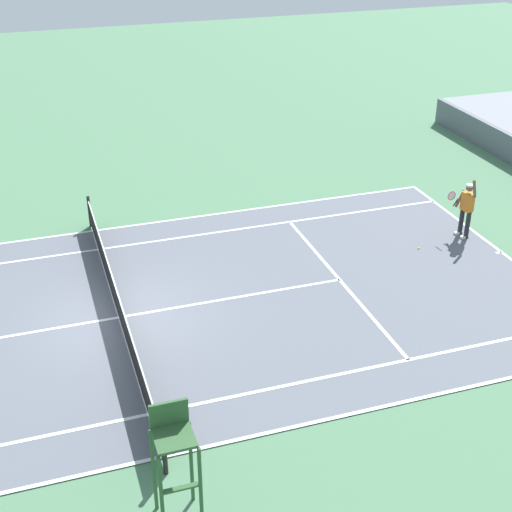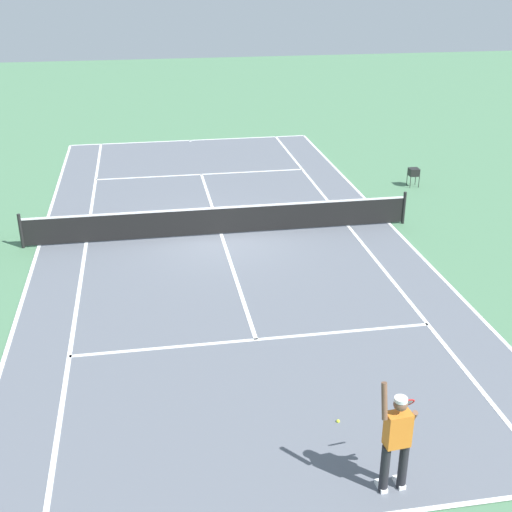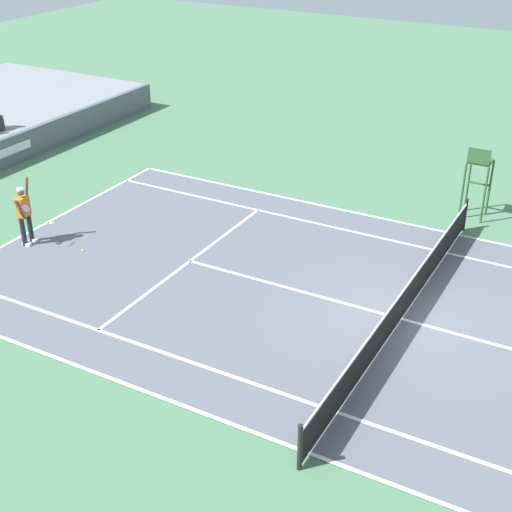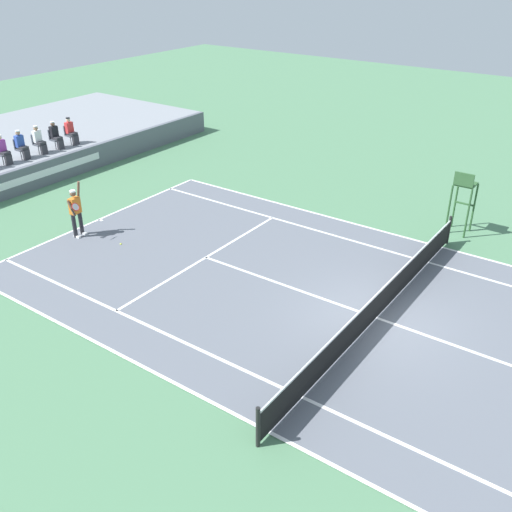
{
  "view_description": "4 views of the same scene",
  "coord_description": "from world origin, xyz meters",
  "px_view_note": "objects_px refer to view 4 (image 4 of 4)",
  "views": [
    {
      "loc": [
        16.77,
        -1.69,
        10.69
      ],
      "look_at": [
        -0.42,
        3.98,
        1.0
      ],
      "focal_mm": 51.54,
      "sensor_mm": 36.0,
      "label": 1
    },
    {
      "loc": [
        2.23,
        19.36,
        7.95
      ],
      "look_at": [
        -0.42,
        3.98,
        1.0
      ],
      "focal_mm": 47.34,
      "sensor_mm": 36.0,
      "label": 2
    },
    {
      "loc": [
        -15.35,
        -4.25,
        10.04
      ],
      "look_at": [
        -0.42,
        3.98,
        1.0
      ],
      "focal_mm": 50.99,
      "sensor_mm": 36.0,
      "label": 3
    },
    {
      "loc": [
        -13.28,
        -5.17,
        9.37
      ],
      "look_at": [
        -0.42,
        3.98,
        1.0
      ],
      "focal_mm": 40.35,
      "sensor_mm": 36.0,
      "label": 4
    }
  ],
  "objects_px": {
    "spectator_seated_1": "(3,150)",
    "tennis_player": "(76,211)",
    "umpire_chair": "(463,194)",
    "spectator_seated_2": "(21,145)",
    "spectator_seated_3": "(39,140)",
    "tennis_ball": "(121,244)",
    "spectator_seated_4": "(56,136)",
    "spectator_seated_5": "(71,131)"
  },
  "relations": [
    {
      "from": "spectator_seated_2",
      "to": "spectator_seated_4",
      "type": "height_order",
      "value": "same"
    },
    {
      "from": "spectator_seated_3",
      "to": "umpire_chair",
      "type": "distance_m",
      "value": 18.59
    },
    {
      "from": "spectator_seated_1",
      "to": "umpire_chair",
      "type": "relative_size",
      "value": 0.52
    },
    {
      "from": "spectator_seated_2",
      "to": "spectator_seated_5",
      "type": "xyz_separation_m",
      "value": [
        2.73,
        0.0,
        0.0
      ]
    },
    {
      "from": "umpire_chair",
      "to": "spectator_seated_1",
      "type": "bearing_deg",
      "value": 111.26
    },
    {
      "from": "spectator_seated_1",
      "to": "spectator_seated_2",
      "type": "distance_m",
      "value": 0.9
    },
    {
      "from": "tennis_player",
      "to": "umpire_chair",
      "type": "xyz_separation_m",
      "value": [
        8.44,
        -11.36,
        0.56
      ]
    },
    {
      "from": "spectator_seated_1",
      "to": "tennis_player",
      "type": "distance_m",
      "value": 6.72
    },
    {
      "from": "spectator_seated_2",
      "to": "umpire_chair",
      "type": "distance_m",
      "value": 18.87
    },
    {
      "from": "spectator_seated_3",
      "to": "spectator_seated_5",
      "type": "distance_m",
      "value": 1.81
    },
    {
      "from": "spectator_seated_5",
      "to": "spectator_seated_1",
      "type": "bearing_deg",
      "value": 180.0
    },
    {
      "from": "spectator_seated_3",
      "to": "spectator_seated_4",
      "type": "relative_size",
      "value": 1.0
    },
    {
      "from": "spectator_seated_5",
      "to": "spectator_seated_2",
      "type": "bearing_deg",
      "value": 180.0
    },
    {
      "from": "spectator_seated_1",
      "to": "tennis_player",
      "type": "relative_size",
      "value": 0.61
    },
    {
      "from": "spectator_seated_2",
      "to": "tennis_ball",
      "type": "relative_size",
      "value": 18.6
    },
    {
      "from": "umpire_chair",
      "to": "spectator_seated_5",
      "type": "bearing_deg",
      "value": 100.52
    },
    {
      "from": "tennis_ball",
      "to": "spectator_seated_4",
      "type": "bearing_deg",
      "value": 65.12
    },
    {
      "from": "umpire_chair",
      "to": "tennis_player",
      "type": "bearing_deg",
      "value": 126.62
    },
    {
      "from": "spectator_seated_4",
      "to": "umpire_chair",
      "type": "height_order",
      "value": "umpire_chair"
    },
    {
      "from": "spectator_seated_5",
      "to": "umpire_chair",
      "type": "distance_m",
      "value": 18.17
    },
    {
      "from": "spectator_seated_3",
      "to": "tennis_player",
      "type": "xyz_separation_m",
      "value": [
        -3.31,
        -6.51,
        -0.74
      ]
    },
    {
      "from": "spectator_seated_1",
      "to": "umpire_chair",
      "type": "height_order",
      "value": "umpire_chair"
    },
    {
      "from": "spectator_seated_1",
      "to": "spectator_seated_3",
      "type": "height_order",
      "value": "same"
    },
    {
      "from": "umpire_chair",
      "to": "tennis_ball",
      "type": "bearing_deg",
      "value": 130.13
    },
    {
      "from": "tennis_ball",
      "to": "umpire_chair",
      "type": "bearing_deg",
      "value": -49.87
    },
    {
      "from": "tennis_player",
      "to": "umpire_chair",
      "type": "relative_size",
      "value": 0.85
    },
    {
      "from": "spectator_seated_1",
      "to": "spectator_seated_3",
      "type": "distance_m",
      "value": 1.83
    },
    {
      "from": "spectator_seated_3",
      "to": "tennis_player",
      "type": "distance_m",
      "value": 7.34
    },
    {
      "from": "spectator_seated_3",
      "to": "spectator_seated_4",
      "type": "xyz_separation_m",
      "value": [
        0.93,
        0.0,
        0.0
      ]
    },
    {
      "from": "spectator_seated_3",
      "to": "umpire_chair",
      "type": "relative_size",
      "value": 0.52
    },
    {
      "from": "spectator_seated_3",
      "to": "spectator_seated_5",
      "type": "relative_size",
      "value": 1.0
    },
    {
      "from": "spectator_seated_1",
      "to": "spectator_seated_5",
      "type": "distance_m",
      "value": 3.64
    },
    {
      "from": "spectator_seated_2",
      "to": "spectator_seated_3",
      "type": "xyz_separation_m",
      "value": [
        0.92,
        0.0,
        0.0
      ]
    },
    {
      "from": "spectator_seated_3",
      "to": "spectator_seated_5",
      "type": "height_order",
      "value": "same"
    },
    {
      "from": "spectator_seated_2",
      "to": "spectator_seated_4",
      "type": "bearing_deg",
      "value": 0.0
    },
    {
      "from": "spectator_seated_2",
      "to": "spectator_seated_3",
      "type": "relative_size",
      "value": 1.0
    },
    {
      "from": "spectator_seated_1",
      "to": "spectator_seated_2",
      "type": "height_order",
      "value": "same"
    },
    {
      "from": "spectator_seated_2",
      "to": "spectator_seated_4",
      "type": "relative_size",
      "value": 1.0
    },
    {
      "from": "spectator_seated_2",
      "to": "umpire_chair",
      "type": "xyz_separation_m",
      "value": [
        6.05,
        -17.87,
        -0.18
      ]
    },
    {
      "from": "spectator_seated_1",
      "to": "tennis_ball",
      "type": "relative_size",
      "value": 18.6
    },
    {
      "from": "tennis_player",
      "to": "umpire_chair",
      "type": "distance_m",
      "value": 14.16
    },
    {
      "from": "spectator_seated_1",
      "to": "spectator_seated_4",
      "type": "relative_size",
      "value": 1.0
    }
  ]
}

